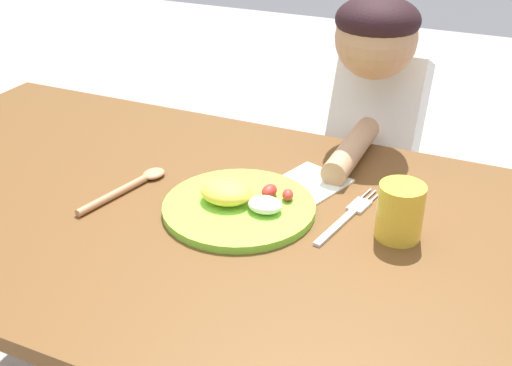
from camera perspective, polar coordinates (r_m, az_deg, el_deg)
The scene contains 7 objects.
dining_table at distance 1.19m, azimuth -5.80°, elevation -6.75°, with size 1.46×0.79×0.67m.
plate at distance 1.11m, azimuth -1.56°, elevation -1.91°, with size 0.27×0.27×0.05m.
fork at distance 1.11m, azimuth 8.36°, elevation -2.93°, with size 0.06×0.22×0.01m.
spoon at distance 1.20m, azimuth -11.20°, elevation -0.21°, with size 0.07×0.21×0.01m.
drinking_cup at distance 1.05m, azimuth 12.89°, elevation -2.53°, with size 0.08×0.08×0.10m, color gold.
person at distance 1.54m, azimuth 10.32°, elevation 0.20°, with size 0.21×0.44×0.98m.
napkin at distance 1.20m, azimuth 4.66°, elevation -0.15°, with size 0.12×0.15×0.00m, color white.
Camera 1 is at (0.51, -0.83, 1.25)m, focal length 44.24 mm.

